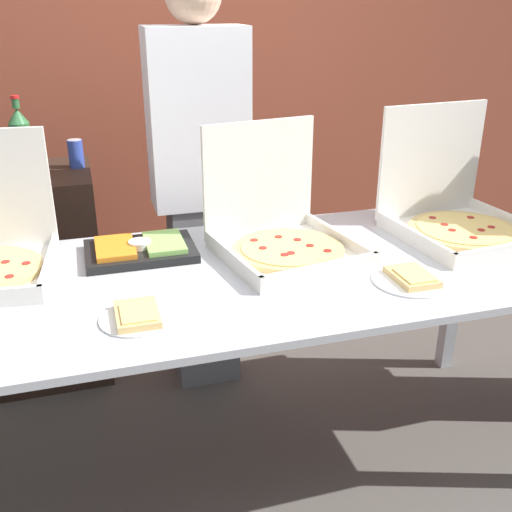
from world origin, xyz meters
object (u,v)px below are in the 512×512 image
person_guest_cap (200,184)px  soda_bottle (22,143)px  veggie_tray (140,249)px  pizza_box_near_left (281,231)px  paper_plate_front_right (137,316)px  pizza_box_near_right (456,212)px  paper_plate_front_center (412,278)px  soda_can_colored (76,154)px

person_guest_cap → soda_bottle: bearing=-16.5°
veggie_tray → soda_bottle: (-0.39, 0.64, 0.27)m
pizza_box_near_left → paper_plate_front_right: pizza_box_near_left is taller
pizza_box_near_left → pizza_box_near_right: bearing=-10.3°
veggie_tray → pizza_box_near_right: bearing=-5.5°
pizza_box_near_right → paper_plate_front_right: pizza_box_near_right is taller
paper_plate_front_right → person_guest_cap: 0.98m
pizza_box_near_right → veggie_tray: size_ratio=1.39×
paper_plate_front_center → soda_can_colored: soda_can_colored is taller
soda_bottle → soda_can_colored: bearing=27.5°
paper_plate_front_right → paper_plate_front_center: bearing=0.2°
pizza_box_near_left → paper_plate_front_center: (0.33, -0.35, -0.07)m
paper_plate_front_center → veggie_tray: size_ratio=0.67×
pizza_box_near_left → veggie_tray: pizza_box_near_left is taller
soda_can_colored → paper_plate_front_center: bearing=-50.7°
pizza_box_near_left → person_guest_cap: 0.58m
soda_can_colored → veggie_tray: bearing=-76.1°
pizza_box_near_left → paper_plate_front_center: 0.48m
veggie_tray → soda_can_colored: (-0.19, 0.75, 0.18)m
paper_plate_front_right → person_guest_cap: size_ratio=0.12×
veggie_tray → soda_can_colored: 0.80m
pizza_box_near_left → person_guest_cap: person_guest_cap is taller
person_guest_cap → soda_can_colored: bearing=-32.6°
veggie_tray → person_guest_cap: (0.31, 0.44, 0.09)m
pizza_box_near_left → paper_plate_front_right: 0.65m
paper_plate_front_center → pizza_box_near_right: bearing=42.5°
person_guest_cap → paper_plate_front_center: bearing=119.2°
pizza_box_near_right → soda_bottle: bearing=148.8°
paper_plate_front_right → soda_bottle: bearing=106.7°
paper_plate_front_center → soda_bottle: (-1.20, 1.11, 0.28)m
paper_plate_front_right → soda_bottle: soda_bottle is taller
pizza_box_near_left → soda_bottle: soda_bottle is taller
pizza_box_near_left → paper_plate_front_center: pizza_box_near_left is taller
soda_bottle → person_guest_cap: (0.70, -0.21, -0.18)m
pizza_box_near_left → pizza_box_near_right: pizza_box_near_right is taller
paper_plate_front_center → paper_plate_front_right: size_ratio=1.18×
pizza_box_near_left → soda_bottle: size_ratio=1.56×
paper_plate_front_right → person_guest_cap: person_guest_cap is taller
pizza_box_near_right → veggie_tray: 1.19m
pizza_box_near_left → person_guest_cap: (-0.18, 0.55, 0.03)m
pizza_box_near_left → person_guest_cap: size_ratio=0.29×
veggie_tray → person_guest_cap: 0.54m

